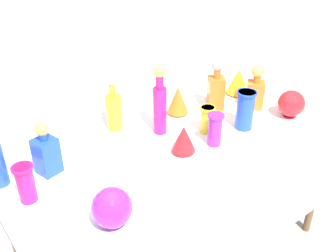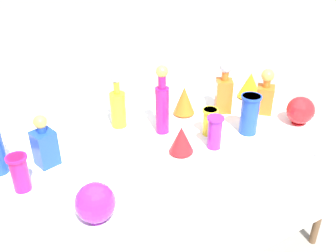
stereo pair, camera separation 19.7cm
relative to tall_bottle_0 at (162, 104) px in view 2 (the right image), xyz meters
The scene contains 18 objects.
ground_plane 0.94m from the tall_bottle_0, 105.11° to the right, with size 40.00×40.00×0.00m, color #A0998C.
display_table 0.28m from the tall_bottle_0, 100.88° to the right, with size 1.80×1.16×0.76m.
tall_bottle_0 is the anchor object (origin of this frame).
tall_bottle_2 0.27m from the tall_bottle_0, 133.92° to the left, with size 0.09×0.09×0.33m.
square_decanter_0 0.45m from the tall_bottle_0, ahead, with size 0.13×0.13×0.32m.
square_decanter_1 0.65m from the tall_bottle_0, behind, with size 0.12×0.12×0.27m.
square_decanter_2 0.67m from the tall_bottle_0, ahead, with size 0.14×0.14×0.28m.
slender_vase_0 0.48m from the tall_bottle_0, 31.85° to the right, with size 0.11×0.11×0.23m.
slender_vase_1 0.33m from the tall_bottle_0, 61.44° to the right, with size 0.09×0.09×0.18m.
slender_vase_2 0.80m from the tall_bottle_0, behind, with size 0.09×0.09×0.18m.
slender_vase_3 0.28m from the tall_bottle_0, 36.51° to the right, with size 0.09×0.09×0.16m.
fluted_vase_0 0.26m from the tall_bottle_0, 27.64° to the left, with size 0.13×0.13×0.18m.
fluted_vase_1 0.26m from the tall_bottle_0, 96.09° to the right, with size 0.13×0.13×0.15m.
fluted_vase_2 0.74m from the tall_bottle_0, ahead, with size 0.16×0.16×0.17m.
round_bowl_0 0.81m from the tall_bottle_0, 24.27° to the right, with size 0.16×0.16×0.17m.
round_bowl_1 0.75m from the tall_bottle_0, 140.93° to the right, with size 0.16×0.16×0.17m.
price_tag_left 0.86m from the tall_bottle_0, 47.94° to the right, with size 0.05×0.01×0.04m, color white.
cardboard_box_behind_left 1.25m from the tall_bottle_0, 93.70° to the left, with size 0.60×0.52×0.33m.
Camera 2 is at (-0.88, -1.47, 1.84)m, focal length 40.00 mm.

